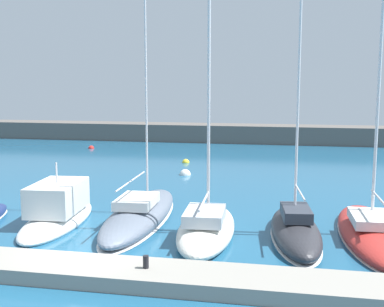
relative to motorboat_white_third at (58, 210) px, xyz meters
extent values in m
plane|color=#1E567A|center=(3.40, -4.69, -0.62)|extent=(120.00, 120.00, 0.00)
cube|color=gray|center=(3.40, -6.21, -0.36)|extent=(27.39, 2.19, 0.52)
cube|color=#5B5651|center=(3.40, 34.47, 0.36)|extent=(108.00, 3.88, 1.96)
ellipsoid|color=white|center=(0.01, -0.08, -0.48)|extent=(3.06, 7.61, 0.91)
cube|color=silver|center=(0.00, -0.01, 0.67)|extent=(2.36, 3.66, 1.40)
cube|color=black|center=(-0.09, 1.07, 0.88)|extent=(1.93, 1.03, 0.78)
cylinder|color=silver|center=(0.00, -0.01, 1.87)|extent=(0.08, 0.08, 0.99)
ellipsoid|color=slate|center=(3.79, 1.16, -0.31)|extent=(2.84, 10.34, 1.21)
ellipsoid|color=silver|center=(3.79, 1.16, -0.60)|extent=(2.87, 10.45, 0.12)
cylinder|color=silver|center=(3.75, 2.62, 8.12)|extent=(0.10, 0.10, 15.66)
cylinder|color=silver|center=(3.84, -0.32, 1.68)|extent=(0.21, 4.61, 0.07)
cube|color=silver|center=(3.81, 0.55, 0.51)|extent=(1.77, 2.64, 0.43)
ellipsoid|color=silver|center=(7.41, -0.63, -0.33)|extent=(2.82, 7.67, 1.16)
cylinder|color=silver|center=(7.37, 0.01, 6.02)|extent=(0.14, 0.14, 11.54)
cylinder|color=silver|center=(7.46, -1.71, 1.22)|extent=(0.27, 3.36, 0.10)
cube|color=silver|center=(7.44, -1.39, 0.51)|extent=(1.77, 2.57, 0.51)
ellipsoid|color=#2D2D33|center=(11.28, -0.29, -0.32)|extent=(2.80, 7.37, 1.27)
ellipsoid|color=silver|center=(11.28, -0.29, -0.60)|extent=(2.83, 7.44, 0.12)
cylinder|color=silver|center=(11.24, 0.11, 6.72)|extent=(0.11, 0.11, 12.81)
cylinder|color=silver|center=(11.39, -1.26, 1.70)|extent=(0.41, 3.10, 0.08)
cube|color=#333842|center=(11.29, -0.33, 0.55)|extent=(1.42, 2.32, 0.48)
ellipsoid|color=#B72D28|center=(14.64, 0.42, -0.41)|extent=(3.07, 9.35, 1.08)
ellipsoid|color=silver|center=(14.64, 0.42, -0.60)|extent=(3.10, 9.44, 0.12)
cylinder|color=silver|center=(14.62, 0.85, 8.16)|extent=(0.14, 0.14, 16.07)
cylinder|color=silver|center=(14.66, -0.33, 1.36)|extent=(0.19, 2.99, 0.10)
cube|color=silver|center=(14.65, 0.08, 0.33)|extent=(2.09, 2.61, 0.41)
sphere|color=white|center=(3.46, 13.55, -0.62)|extent=(0.84, 0.84, 0.84)
sphere|color=yellow|center=(2.37, 19.03, -0.62)|extent=(0.62, 0.62, 0.62)
sphere|color=red|center=(-9.03, 26.05, -0.62)|extent=(0.60, 0.60, 0.60)
cylinder|color=black|center=(6.23, -6.21, 0.12)|extent=(0.20, 0.20, 0.44)
camera|label=1|loc=(10.89, -21.88, 6.20)|focal=46.77mm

